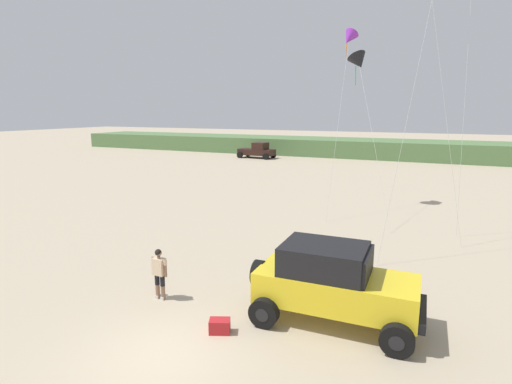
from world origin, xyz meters
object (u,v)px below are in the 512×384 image
Objects in this scene: distant_pickup at (257,151)px; kite_black_sled at (359,62)px; kite_red_delta at (349,38)px; cooler_box at (220,326)px; jeep at (333,282)px; person_watching at (159,271)px.

kite_black_sled reaches higher than distant_pickup.
distant_pickup is 27.72m from kite_black_sled.
kite_black_sled is at bearing -52.48° from distant_pickup.
kite_red_delta reaches higher than kite_black_sled.
kite_red_delta is (-0.47, 16.88, 9.98)m from cooler_box.
cooler_box is 19.61m from kite_red_delta.
distant_pickup reaches higher than cooler_box.
kite_black_sled is at bearing 66.03° from cooler_box.
distant_pickup is 27.69m from kite_red_delta.
person_watching is at bearing -170.75° from jeep.
kite_red_delta is 1.15× the size of kite_black_sled.
distant_pickup is at bearing 89.59° from cooler_box.
distant_pickup is (-18.63, 36.01, -0.26)m from jeep.
jeep is 0.52× the size of kite_black_sled.
jeep is 40.55m from distant_pickup.
jeep is 8.72× the size of cooler_box.
kite_red_delta is (-3.10, 15.03, 8.97)m from jeep.
distant_pickup is (-16.01, 37.86, 0.75)m from cooler_box.
jeep is 1.03× the size of distant_pickup.
jeep is 16.92m from kite_black_sled.
kite_red_delta is (15.53, -20.98, 9.24)m from distant_pickup.
kite_red_delta reaches higher than cooler_box.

